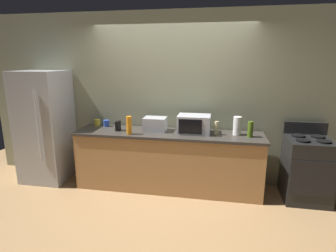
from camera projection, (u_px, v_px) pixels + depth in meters
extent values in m
plane|color=#A87F51|center=(163.00, 200.00, 3.97)|extent=(8.00, 8.00, 0.00)
cube|color=gray|center=(173.00, 99.00, 4.42)|extent=(6.40, 0.10, 2.70)
cube|color=#B27F4C|center=(168.00, 162.00, 4.25)|extent=(2.80, 0.60, 0.86)
cube|color=#38332D|center=(168.00, 134.00, 4.14)|extent=(2.84, 0.64, 0.04)
cube|color=#B7BABF|center=(45.00, 127.00, 4.50)|extent=(0.72, 0.70, 1.80)
cylinder|color=silver|center=(38.00, 126.00, 4.10)|extent=(0.02, 0.02, 1.10)
cube|color=black|center=(307.00, 170.00, 3.89)|extent=(0.60, 0.60, 0.90)
cube|color=black|center=(314.00, 179.00, 3.60)|extent=(0.55, 0.02, 0.48)
cube|color=black|center=(305.00, 128.00, 4.03)|extent=(0.60, 0.04, 0.18)
cylinder|color=black|center=(303.00, 140.00, 3.69)|extent=(0.18, 0.18, 0.02)
cylinder|color=black|center=(324.00, 141.00, 3.64)|extent=(0.18, 0.18, 0.02)
cylinder|color=black|center=(298.00, 136.00, 3.92)|extent=(0.18, 0.18, 0.02)
cylinder|color=black|center=(318.00, 137.00, 3.87)|extent=(0.18, 0.18, 0.02)
cube|color=#B7BABF|center=(194.00, 124.00, 4.09)|extent=(0.48, 0.34, 0.27)
cube|color=black|center=(190.00, 127.00, 3.93)|extent=(0.34, 0.01, 0.21)
cube|color=#B7BABF|center=(155.00, 124.00, 4.21)|extent=(0.34, 0.26, 0.21)
cylinder|color=white|center=(237.00, 126.00, 3.98)|extent=(0.12, 0.12, 0.27)
cube|color=black|center=(118.00, 126.00, 4.23)|extent=(0.06, 0.11, 0.15)
cylinder|color=#4C6B19|center=(250.00, 129.00, 3.88)|extent=(0.08, 0.08, 0.22)
cylinder|color=beige|center=(216.00, 128.00, 3.98)|extent=(0.06, 0.06, 0.20)
cylinder|color=orange|center=(129.00, 125.00, 4.01)|extent=(0.08, 0.08, 0.27)
cylinder|color=yellow|center=(97.00, 123.00, 4.54)|extent=(0.10, 0.10, 0.11)
cylinder|color=#2D4CB2|center=(106.00, 123.00, 4.51)|extent=(0.09, 0.09, 0.10)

